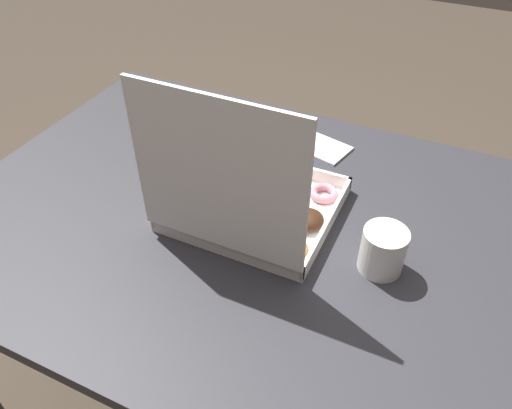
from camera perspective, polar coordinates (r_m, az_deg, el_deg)
The scene contains 5 objects.
ground_plane at distance 1.67m, azimuth -1.41°, elevation -21.09°, with size 8.00×8.00×0.00m, color #42382D.
dining_table at distance 1.13m, azimuth -1.96°, elevation -4.71°, with size 1.21×0.91×0.77m.
donut_box at distance 1.00m, azimuth -1.20°, elevation 0.72°, with size 0.33×0.31×0.35m.
coffee_mug at distance 0.95m, azimuth 14.31°, elevation -5.02°, with size 0.08×0.08×0.09m.
paper_napkin at distance 1.27m, azimuth 7.10°, elevation 6.66°, with size 0.17×0.13×0.01m.
Camera 1 is at (-0.37, 0.70, 1.47)m, focal length 35.00 mm.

